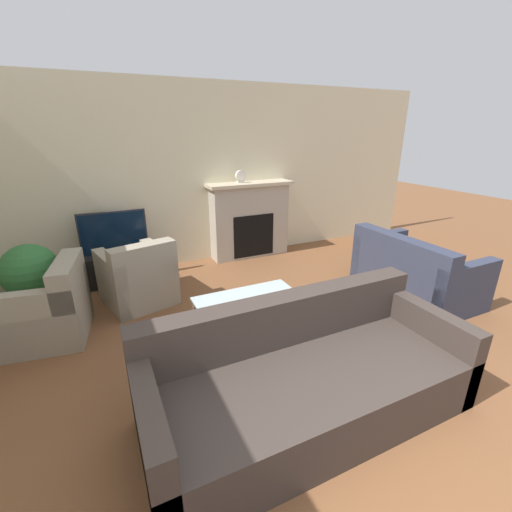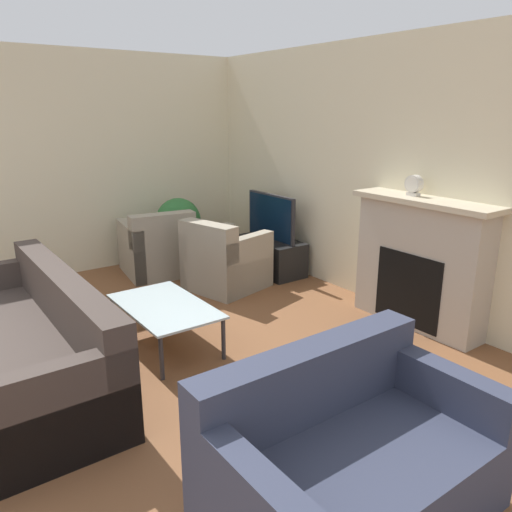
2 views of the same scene
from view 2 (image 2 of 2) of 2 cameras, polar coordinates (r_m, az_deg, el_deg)
wall_back at (r=5.42m, az=13.15°, el=9.07°), size 8.45×0.06×2.70m
wall_left at (r=6.55m, az=-20.94°, el=9.63°), size 0.06×7.66×2.70m
fireplace at (r=4.92m, az=18.28°, el=-0.48°), size 1.40×0.37×1.24m
tv_stand at (r=6.35m, az=1.71°, el=0.04°), size 0.93×0.46×0.43m
tv at (r=6.22m, az=1.73°, el=4.47°), size 0.87×0.06×0.57m
couch_sectional at (r=4.18m, az=-25.17°, el=-9.61°), size 2.40×0.99×0.82m
couch_loveseat at (r=2.77m, az=10.40°, el=-22.24°), size 0.89×1.45×0.82m
armchair_by_window at (r=6.39m, az=-11.21°, el=0.65°), size 0.94×0.89×0.82m
armchair_accent at (r=5.75m, az=-3.60°, el=-0.83°), size 0.91×0.95×0.82m
coffee_table at (r=4.40m, az=-10.39°, el=-5.93°), size 1.08×0.64×0.39m
potted_plant at (r=6.56m, az=-8.84°, el=3.85°), size 0.58×0.58×0.91m
mantel_clock at (r=4.87m, az=17.59°, el=7.75°), size 0.16×0.07×0.19m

